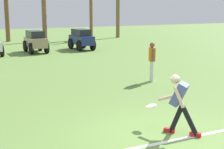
# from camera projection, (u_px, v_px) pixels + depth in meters

# --- Properties ---
(ground_plane) EXTENTS (80.00, 80.00, 0.00)m
(ground_plane) POSITION_uv_depth(u_px,v_px,m) (170.00, 138.00, 7.79)
(ground_plane) COLOR olive
(field_line_paint) EXTENTS (25.85, 0.65, 0.01)m
(field_line_paint) POSITION_uv_depth(u_px,v_px,m) (174.00, 140.00, 7.67)
(field_line_paint) COLOR white
(field_line_paint) RESTS_ON ground_plane
(frisbee_thrower) EXTENTS (0.63, 1.04, 1.41)m
(frisbee_thrower) POSITION_uv_depth(u_px,v_px,m) (179.00, 101.00, 7.92)
(frisbee_thrower) COLOR black
(frisbee_thrower) RESTS_ON ground_plane
(frisbee_in_flight) EXTENTS (0.36, 0.36, 0.08)m
(frisbee_in_flight) POSITION_uv_depth(u_px,v_px,m) (151.00, 106.00, 8.46)
(frisbee_in_flight) COLOR white
(teammate_midfield) EXTENTS (0.31, 0.49, 1.56)m
(teammate_midfield) POSITION_uv_depth(u_px,v_px,m) (152.00, 58.00, 13.52)
(teammate_midfield) COLOR silver
(teammate_midfield) RESTS_ON ground_plane
(parked_car_slot_d) EXTENTS (1.18, 2.36, 1.40)m
(parked_car_slot_d) POSITION_uv_depth(u_px,v_px,m) (35.00, 41.00, 22.15)
(parked_car_slot_d) COLOR #998466
(parked_car_slot_d) RESTS_ON ground_plane
(parked_car_slot_e) EXTENTS (1.23, 2.38, 1.40)m
(parked_car_slot_e) POSITION_uv_depth(u_px,v_px,m) (81.00, 39.00, 23.64)
(parked_car_slot_e) COLOR navy
(parked_car_slot_e) RESTS_ON ground_plane
(palm_tree_far_left) EXTENTS (3.35, 2.94, 5.07)m
(palm_tree_far_left) POSITION_uv_depth(u_px,v_px,m) (6.00, 5.00, 28.53)
(palm_tree_far_left) COLOR brown
(palm_tree_far_left) RESTS_ON ground_plane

